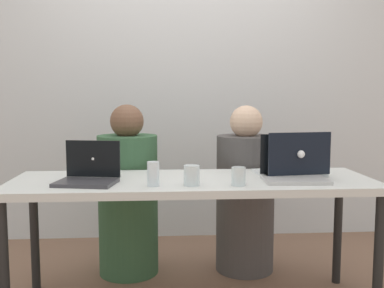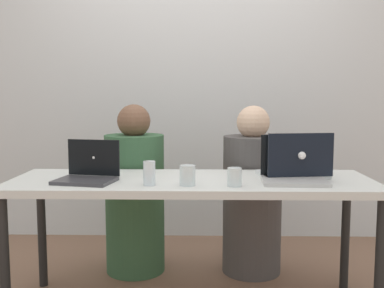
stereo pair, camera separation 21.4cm
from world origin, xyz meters
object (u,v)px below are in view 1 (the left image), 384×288
Objects in this scene: laptop_front_right at (293,170)px; person_on_left at (128,199)px; person_on_right at (245,198)px; laptop_back_right at (293,166)px; water_glass_left at (153,175)px; water_glass_center at (192,177)px; laptop_front_left at (89,174)px; water_glass_right at (238,177)px.

person_on_left is at bearing 151.00° from laptop_front_right.
person_on_right is 0.56m from laptop_back_right.
water_glass_left is at bearing 111.37° from person_on_left.
water_glass_left reaches higher than water_glass_center.
laptop_back_right reaches higher than water_glass_center.
water_glass_left is at bearing 179.80° from water_glass_center.
laptop_front_left is 0.76m from water_glass_right.
water_glass_right is at bearing -3.75° from water_glass_center.
laptop_front_left is at bearing -176.00° from laptop_front_right.
water_glass_right is at bearing 27.35° from laptop_back_right.
laptop_front_right is at bearing 66.52° from laptop_back_right.
water_glass_center is at bearing -0.20° from water_glass_left.
person_on_left is at bearing 130.31° from water_glass_right.
person_on_right is at bearing 43.65° from laptop_front_left.
water_glass_center is (0.36, -0.68, 0.27)m from person_on_left.
laptop_back_right is 1.10m from laptop_front_left.
person_on_right reaches higher than water_glass_left.
laptop_front_right reaches higher than water_glass_center.
person_on_right reaches higher than water_glass_right.
person_on_right is at bearing 59.76° from water_glass_center.
laptop_back_right reaches higher than laptop_front_right.
water_glass_right is at bearing 137.29° from person_on_left.
person_on_right reaches higher than laptop_front_left.
water_glass_center is at bearing 124.96° from person_on_left.
person_on_left is 0.76m from person_on_right.
water_glass_center is 0.23m from water_glass_right.
water_glass_center reaches higher than water_glass_right.
person_on_left is 1.08m from laptop_back_right.
laptop_front_right is 3.36× the size of water_glass_center.
laptop_back_right is at bearing 35.28° from water_glass_right.
laptop_back_right is at bearing 161.07° from person_on_left.
person_on_left is 1.11m from laptop_front_right.
person_on_left reaches higher than water_glass_right.
laptop_front_right is 1.04× the size of laptop_front_left.
laptop_back_right is at bearing 98.25° from person_on_right.
laptop_back_right is 3.20× the size of water_glass_left.
person_on_right is 0.65m from laptop_front_right.
laptop_front_left is at bearing 171.31° from water_glass_right.
laptop_back_right is at bearing 16.65° from water_glass_left.
water_glass_right is (-0.34, -0.24, -0.01)m from laptop_back_right.
person_on_right is 11.96× the size of water_glass_right.
person_on_right is 9.06× the size of water_glass_left.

